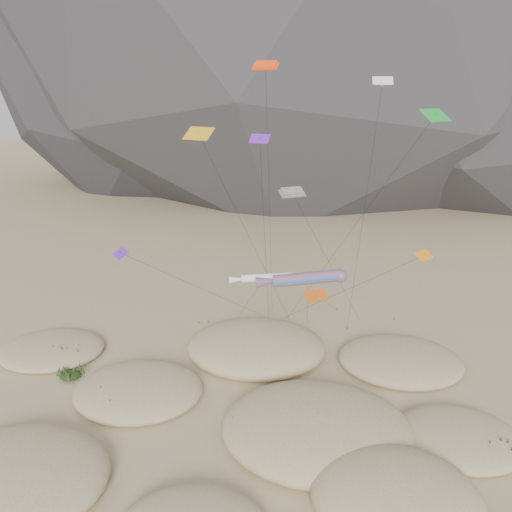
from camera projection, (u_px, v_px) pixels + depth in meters
The scene contains 9 objects.
ground at pixel (254, 451), 39.35m from camera, with size 500.00×500.00×0.00m, color #CCB789.
dunes at pixel (248, 410), 43.25m from camera, with size 50.44×34.67×3.87m.
dune_grass at pixel (252, 410), 42.95m from camera, with size 42.22×28.80×1.60m.
kite_stakes at pixel (292, 321), 61.18m from camera, with size 24.08×6.14×0.30m.
rainbow_tube_kite at pixel (304, 279), 42.24m from camera, with size 7.78×16.94×12.77m.
white_tube_kite at pixel (263, 278), 44.20m from camera, with size 7.01×16.71×11.86m.
orange_parafoil at pixel (266, 72), 43.78m from camera, with size 2.43×13.68×29.59m.
multi_parafoil at pixel (293, 194), 47.06m from camera, with size 9.92×11.62×18.45m.
delta_kites at pixel (304, 183), 43.57m from camera, with size 30.22×23.56×28.19m.
Camera 1 is at (3.12, -32.39, 26.96)m, focal length 35.00 mm.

